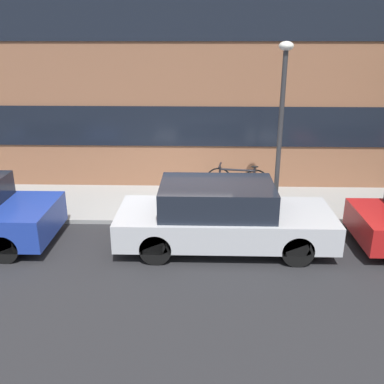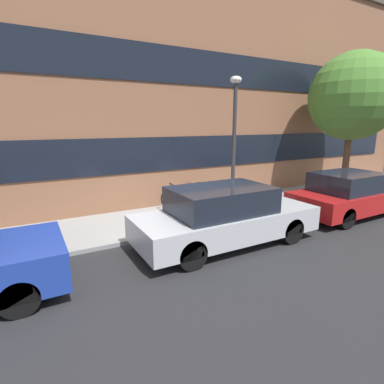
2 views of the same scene
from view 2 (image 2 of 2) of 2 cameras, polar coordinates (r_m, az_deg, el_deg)
The scene contains 8 objects.
ground_plane at distance 7.77m, azimuth -3.79°, elevation -8.40°, with size 56.00×56.00×0.00m, color #232326.
sidewalk_strip at distance 8.85m, azimuth -7.32°, elevation -5.44°, with size 28.00×2.52×0.10m.
rowhouse_facade at distance 10.10m, azimuth -11.91°, elevation 20.55°, with size 28.00×1.02×8.40m.
parked_car_silver at distance 7.11m, azimuth 6.31°, elevation -4.59°, with size 4.42×1.71×1.40m.
parked_car_red at distance 10.48m, azimuth 27.72°, elevation -0.43°, with size 3.93×1.70×1.36m.
bicycle at distance 9.83m, azimuth -1.13°, elevation -0.66°, with size 1.72×0.44×0.83m.
street_tree at distance 12.96m, azimuth 28.38°, elevation 15.66°, with size 3.17×3.17×5.27m.
lamp_post at distance 8.79m, azimuth 8.07°, elevation 11.45°, with size 0.32×0.32×4.00m.
Camera 2 is at (-3.07, -6.56, 2.83)m, focal length 28.00 mm.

